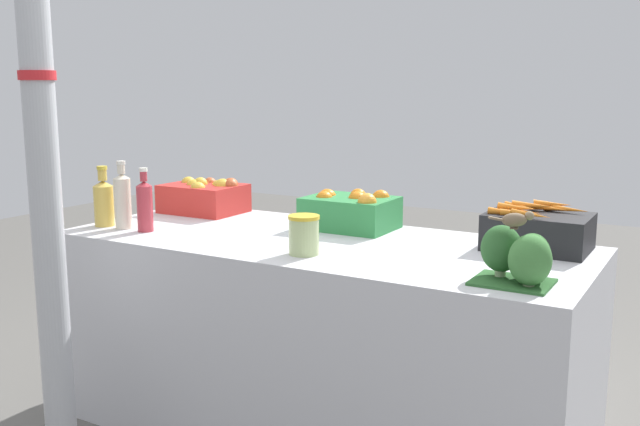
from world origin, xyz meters
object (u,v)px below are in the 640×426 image
at_px(support_pole, 38,84).
at_px(broccoli_pile, 520,256).
at_px(carrot_crate, 538,230).
at_px(sparrow_bird, 516,219).
at_px(orange_crate, 350,211).
at_px(pickle_jar, 304,235).
at_px(juice_bottle_ruby, 145,205).
at_px(juice_bottle_cloudy, 123,200).
at_px(juice_bottle_golden, 104,201).
at_px(apple_crate, 205,196).

distance_m(support_pole, broccoli_pile, 1.56).
distance_m(carrot_crate, sparrow_bird, 0.49).
distance_m(orange_crate, pickle_jar, 0.48).
bearing_deg(orange_crate, juice_bottle_ruby, -146.02).
distance_m(support_pole, juice_bottle_cloudy, 0.70).
distance_m(juice_bottle_golden, pickle_jar, 0.96).
bearing_deg(juice_bottle_cloudy, carrot_crate, 16.44).
distance_m(support_pole, apple_crate, 1.08).
height_order(orange_crate, broccoli_pile, same).
relative_size(support_pole, apple_crate, 7.72).
xyz_separation_m(pickle_jar, sparrow_bird, (0.71, -0.01, 0.12)).
height_order(juice_bottle_ruby, pickle_jar, juice_bottle_ruby).
distance_m(orange_crate, carrot_crate, 0.73).
relative_size(support_pole, orange_crate, 7.72).
bearing_deg(carrot_crate, juice_bottle_cloudy, -163.56).
xyz_separation_m(apple_crate, juice_bottle_cloudy, (-0.05, -0.45, 0.04)).
distance_m(carrot_crate, juice_bottle_cloudy, 1.58).
bearing_deg(sparrow_bird, juice_bottle_cloudy, 146.66).
bearing_deg(pickle_jar, apple_crate, 149.64).
distance_m(support_pole, pickle_jar, 0.97).
bearing_deg(orange_crate, juice_bottle_golden, -153.21).
relative_size(broccoli_pile, sparrow_bird, 1.85).
xyz_separation_m(apple_crate, carrot_crate, (1.47, -0.00, -0.01)).
bearing_deg(juice_bottle_cloudy, support_pole, -70.93).
bearing_deg(support_pole, juice_bottle_ruby, 96.52).
height_order(apple_crate, carrot_crate, carrot_crate).
distance_m(orange_crate, juice_bottle_golden, 1.00).
bearing_deg(pickle_jar, juice_bottle_golden, 178.73).
relative_size(juice_bottle_cloudy, juice_bottle_ruby, 1.08).
bearing_deg(juice_bottle_cloudy, sparrow_bird, -1.01).
bearing_deg(apple_crate, carrot_crate, -0.13).
bearing_deg(sparrow_bird, juice_bottle_golden, 146.72).
bearing_deg(juice_bottle_golden, carrot_crate, 15.41).
bearing_deg(juice_bottle_ruby, sparrow_bird, -1.10).
xyz_separation_m(juice_bottle_cloudy, juice_bottle_ruby, (0.12, 0.00, -0.01)).
height_order(apple_crate, juice_bottle_golden, juice_bottle_golden).
bearing_deg(broccoli_pile, orange_crate, 149.52).
distance_m(carrot_crate, juice_bottle_golden, 1.68).
height_order(support_pole, juice_bottle_ruby, support_pole).
height_order(broccoli_pile, juice_bottle_golden, juice_bottle_golden).
height_order(juice_bottle_golden, juice_bottle_cloudy, juice_bottle_cloudy).
xyz_separation_m(support_pole, broccoli_pile, (1.40, 0.49, -0.49)).
height_order(apple_crate, pickle_jar, apple_crate).
height_order(juice_bottle_ruby, sparrow_bird, juice_bottle_ruby).
distance_m(support_pole, juice_bottle_golden, 0.74).
xyz_separation_m(support_pole, apple_crate, (-0.13, 0.95, -0.49)).
xyz_separation_m(carrot_crate, juice_bottle_cloudy, (-1.52, -0.45, 0.05)).
height_order(broccoli_pile, sparrow_bird, sparrow_bird).
height_order(apple_crate, juice_bottle_cloudy, juice_bottle_cloudy).
distance_m(broccoli_pile, pickle_jar, 0.72).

